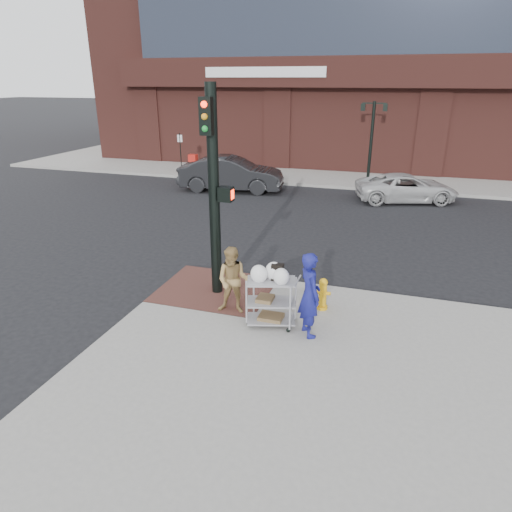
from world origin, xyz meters
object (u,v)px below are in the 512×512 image
(lamp_post, at_px, (372,132))
(pedestrian_tan, at_px, (233,280))
(traffic_signal_pole, at_px, (214,188))
(minivan_white, at_px, (406,188))
(sedan_dark, at_px, (231,174))
(utility_cart, at_px, (271,298))
(woman_blue, at_px, (310,295))
(fire_hydrant, at_px, (323,293))

(lamp_post, distance_m, pedestrian_tan, 16.27)
(traffic_signal_pole, xyz_separation_m, minivan_white, (4.44, 11.65, -2.21))
(pedestrian_tan, xyz_separation_m, sedan_dark, (-4.59, 12.13, -0.10))
(utility_cart, bearing_deg, traffic_signal_pole, 146.09)
(traffic_signal_pole, relative_size, woman_blue, 2.72)
(traffic_signal_pole, height_order, utility_cart, traffic_signal_pole)
(minivan_white, distance_m, utility_cart, 13.10)
(lamp_post, bearing_deg, fire_hydrant, -89.23)
(utility_cart, xyz_separation_m, fire_hydrant, (0.95, 1.07, -0.25))
(woman_blue, xyz_separation_m, minivan_white, (1.84, 12.97, -0.45))
(sedan_dark, bearing_deg, lamp_post, -65.93)
(minivan_white, bearing_deg, lamp_post, 11.58)
(sedan_dark, distance_m, minivan_white, 8.29)
(traffic_signal_pole, height_order, woman_blue, traffic_signal_pole)
(lamp_post, xyz_separation_m, sedan_dark, (-6.31, -3.96, -1.78))
(lamp_post, xyz_separation_m, minivan_white, (1.96, -3.58, -2.00))
(traffic_signal_pole, height_order, minivan_white, traffic_signal_pole)
(minivan_white, bearing_deg, utility_cart, 150.92)
(minivan_white, bearing_deg, traffic_signal_pole, 141.96)
(traffic_signal_pole, bearing_deg, fire_hydrant, -2.12)
(traffic_signal_pole, height_order, fire_hydrant, traffic_signal_pole)
(woman_blue, bearing_deg, lamp_post, -33.28)
(lamp_post, distance_m, minivan_white, 4.54)
(traffic_signal_pole, relative_size, pedestrian_tan, 3.17)
(lamp_post, height_order, sedan_dark, lamp_post)
(fire_hydrant, bearing_deg, utility_cart, -131.52)
(lamp_post, height_order, pedestrian_tan, lamp_post)
(sedan_dark, bearing_deg, minivan_white, -95.38)
(minivan_white, bearing_deg, pedestrian_tan, 146.41)
(fire_hydrant, bearing_deg, woman_blue, -94.17)
(woman_blue, relative_size, minivan_white, 0.41)
(woman_blue, xyz_separation_m, sedan_dark, (-6.43, 12.58, -0.23))
(sedan_dark, distance_m, fire_hydrant, 13.10)
(pedestrian_tan, relative_size, utility_cart, 1.11)
(utility_cart, bearing_deg, minivan_white, 78.10)
(traffic_signal_pole, distance_m, sedan_dark, 12.06)
(utility_cart, bearing_deg, woman_blue, -9.99)
(traffic_signal_pole, distance_m, fire_hydrant, 3.53)
(sedan_dark, xyz_separation_m, utility_cart, (5.58, -12.43, -0.04))
(minivan_white, xyz_separation_m, fire_hydrant, (-1.76, -11.75, -0.07))
(traffic_signal_pole, xyz_separation_m, sedan_dark, (-3.84, 11.26, -1.99))
(woman_blue, xyz_separation_m, fire_hydrant, (0.09, 1.22, -0.52))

